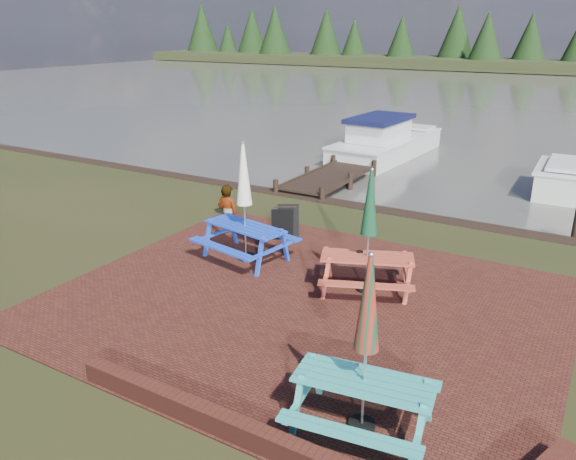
# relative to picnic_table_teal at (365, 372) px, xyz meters

# --- Properties ---
(ground) EXTENTS (120.00, 120.00, 0.00)m
(ground) POSITION_rel_picnic_table_teal_xyz_m (-2.30, 1.64, -0.84)
(ground) COLOR black
(ground) RESTS_ON ground
(paving) EXTENTS (9.00, 7.50, 0.02)m
(paving) POSITION_rel_picnic_table_teal_xyz_m (-2.30, 2.64, -0.83)
(paving) COLOR #3C1813
(paving) RESTS_ON ground
(brick_wall) EXTENTS (6.21, 1.79, 0.30)m
(brick_wall) POSITION_rel_picnic_table_teal_xyz_m (-0.16, -0.78, -0.69)
(brick_wall) COLOR #4C1E16
(brick_wall) RESTS_ON ground
(water) EXTENTS (120.00, 60.00, 0.02)m
(water) POSITION_rel_picnic_table_teal_xyz_m (-2.30, 38.64, -0.84)
(water) COLOR #4B4840
(water) RESTS_ON ground
(picnic_table_teal) EXTENTS (1.92, 1.76, 2.40)m
(picnic_table_teal) POSITION_rel_picnic_table_teal_xyz_m (0.00, 0.00, 0.00)
(picnic_table_teal) COLOR teal
(picnic_table_teal) RESTS_ON ground
(picnic_table_red) EXTENTS (2.19, 2.08, 2.41)m
(picnic_table_red) POSITION_rel_picnic_table_teal_xyz_m (-1.51, 3.68, 0.00)
(picnic_table_red) COLOR #B1412D
(picnic_table_red) RESTS_ON ground
(picnic_table_blue) EXTENTS (2.14, 1.97, 2.58)m
(picnic_table_blue) POSITION_rel_picnic_table_teal_xyz_m (-4.41, 3.82, 0.06)
(picnic_table_blue) COLOR blue
(picnic_table_blue) RESTS_ON ground
(chalkboard) EXTENTS (0.54, 0.73, 0.83)m
(chalkboard) POSITION_rel_picnic_table_teal_xyz_m (-4.28, 5.30, -0.41)
(chalkboard) COLOR black
(chalkboard) RESTS_ON ground
(jetty) EXTENTS (1.76, 9.08, 1.00)m
(jetty) POSITION_rel_picnic_table_teal_xyz_m (-5.80, 12.91, -0.73)
(jetty) COLOR black
(jetty) RESTS_ON ground
(boat_jetty) EXTENTS (2.62, 6.62, 1.88)m
(boat_jetty) POSITION_rel_picnic_table_teal_xyz_m (-5.83, 15.79, -0.47)
(boat_jetty) COLOR silver
(boat_jetty) RESTS_ON ground
(person) EXTENTS (0.64, 0.43, 1.73)m
(person) POSITION_rel_picnic_table_teal_xyz_m (-6.50, 6.01, 0.02)
(person) COLOR gray
(person) RESTS_ON ground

